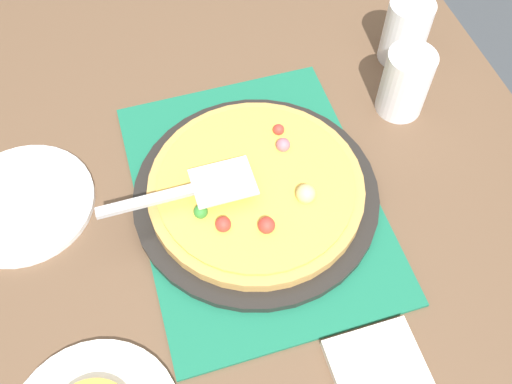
{
  "coord_description": "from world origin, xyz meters",
  "views": [
    {
      "loc": [
        0.45,
        -0.14,
        1.5
      ],
      "look_at": [
        0.0,
        0.0,
        0.77
      ],
      "focal_mm": 39.72,
      "sensor_mm": 36.0,
      "label": 1
    }
  ],
  "objects_px": {
    "pizza_pan": "(256,194)",
    "pizza_server": "(191,190)",
    "cup_far": "(405,83)",
    "plate_side": "(23,203)",
    "cup_corner": "(406,32)",
    "pizza": "(256,188)",
    "napkin_stack": "(380,373)"
  },
  "relations": [
    {
      "from": "cup_far",
      "to": "napkin_stack",
      "type": "height_order",
      "value": "cup_far"
    },
    {
      "from": "cup_corner",
      "to": "pizza_pan",
      "type": "bearing_deg",
      "value": -57.18
    },
    {
      "from": "cup_corner",
      "to": "napkin_stack",
      "type": "relative_size",
      "value": 1.0
    },
    {
      "from": "cup_far",
      "to": "plate_side",
      "type": "bearing_deg",
      "value": -88.56
    },
    {
      "from": "cup_far",
      "to": "pizza_server",
      "type": "relative_size",
      "value": 0.52
    },
    {
      "from": "pizza_pan",
      "to": "pizza_server",
      "type": "bearing_deg",
      "value": -89.82
    },
    {
      "from": "pizza",
      "to": "plate_side",
      "type": "height_order",
      "value": "pizza"
    },
    {
      "from": "pizza_pan",
      "to": "pizza",
      "type": "bearing_deg",
      "value": 20.8
    },
    {
      "from": "plate_side",
      "to": "napkin_stack",
      "type": "bearing_deg",
      "value": 46.7
    },
    {
      "from": "pizza",
      "to": "plate_side",
      "type": "xyz_separation_m",
      "value": [
        -0.09,
        -0.35,
        -0.03
      ]
    },
    {
      "from": "plate_side",
      "to": "cup_far",
      "type": "relative_size",
      "value": 1.83
    },
    {
      "from": "pizza_pan",
      "to": "pizza",
      "type": "distance_m",
      "value": 0.02
    },
    {
      "from": "pizza_pan",
      "to": "pizza_server",
      "type": "height_order",
      "value": "pizza_server"
    },
    {
      "from": "pizza_pan",
      "to": "pizza_server",
      "type": "xyz_separation_m",
      "value": [
        0.0,
        -0.1,
        0.06
      ]
    },
    {
      "from": "pizza_server",
      "to": "pizza_pan",
      "type": "bearing_deg",
      "value": 90.18
    },
    {
      "from": "pizza_server",
      "to": "napkin_stack",
      "type": "distance_m",
      "value": 0.36
    },
    {
      "from": "cup_far",
      "to": "napkin_stack",
      "type": "distance_m",
      "value": 0.47
    },
    {
      "from": "plate_side",
      "to": "pizza_server",
      "type": "relative_size",
      "value": 0.96
    },
    {
      "from": "plate_side",
      "to": "cup_corner",
      "type": "height_order",
      "value": "cup_corner"
    },
    {
      "from": "cup_corner",
      "to": "pizza_server",
      "type": "xyz_separation_m",
      "value": [
        0.22,
        -0.44,
        0.01
      ]
    },
    {
      "from": "pizza",
      "to": "pizza_pan",
      "type": "bearing_deg",
      "value": -159.2
    },
    {
      "from": "cup_far",
      "to": "cup_corner",
      "type": "height_order",
      "value": "same"
    },
    {
      "from": "pizza_server",
      "to": "napkin_stack",
      "type": "relative_size",
      "value": 1.92
    },
    {
      "from": "pizza_pan",
      "to": "cup_far",
      "type": "relative_size",
      "value": 3.17
    },
    {
      "from": "plate_side",
      "to": "pizza_server",
      "type": "distance_m",
      "value": 0.28
    },
    {
      "from": "pizza_pan",
      "to": "pizza_server",
      "type": "relative_size",
      "value": 1.65
    },
    {
      "from": "pizza_pan",
      "to": "cup_far",
      "type": "distance_m",
      "value": 0.32
    },
    {
      "from": "cup_corner",
      "to": "cup_far",
      "type": "bearing_deg",
      "value": -25.22
    },
    {
      "from": "napkin_stack",
      "to": "pizza_pan",
      "type": "bearing_deg",
      "value": -166.12
    },
    {
      "from": "cup_corner",
      "to": "napkin_stack",
      "type": "distance_m",
      "value": 0.6
    },
    {
      "from": "cup_far",
      "to": "pizza",
      "type": "bearing_deg",
      "value": -69.2
    },
    {
      "from": "pizza",
      "to": "napkin_stack",
      "type": "height_order",
      "value": "pizza"
    }
  ]
}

